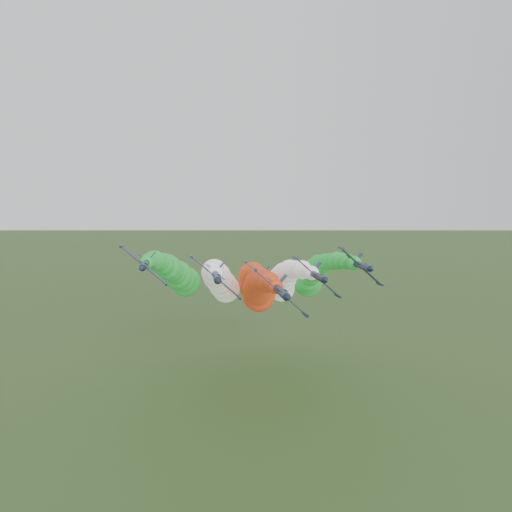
{
  "coord_description": "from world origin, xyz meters",
  "views": [
    {
      "loc": [
        -5.24,
        -89.38,
        54.74
      ],
      "look_at": [
        6.45,
        -2.37,
        45.37
      ],
      "focal_mm": 35.0,
      "sensor_mm": 36.0,
      "label": 1
    }
  ],
  "objects_px": {
    "jet_lead": "(259,291)",
    "jet_inner_left": "(220,281)",
    "jet_inner_right": "(284,281)",
    "jet_outer_left": "(176,274)",
    "jet_trail": "(252,282)",
    "jet_outer_right": "(312,275)"
  },
  "relations": [
    {
      "from": "jet_outer_left",
      "to": "jet_outer_right",
      "type": "bearing_deg",
      "value": -1.09
    },
    {
      "from": "jet_lead",
      "to": "jet_outer_right",
      "type": "relative_size",
      "value": 0.99
    },
    {
      "from": "jet_inner_right",
      "to": "jet_trail",
      "type": "distance_m",
      "value": 16.65
    },
    {
      "from": "jet_inner_right",
      "to": "jet_outer_right",
      "type": "distance_m",
      "value": 12.36
    },
    {
      "from": "jet_inner_right",
      "to": "jet_outer_left",
      "type": "distance_m",
      "value": 31.39
    },
    {
      "from": "jet_inner_left",
      "to": "jet_outer_left",
      "type": "bearing_deg",
      "value": 134.33
    },
    {
      "from": "jet_lead",
      "to": "jet_outer_right",
      "type": "xyz_separation_m",
      "value": [
        18.91,
        18.55,
        1.03
      ]
    },
    {
      "from": "jet_outer_right",
      "to": "jet_inner_left",
      "type": "bearing_deg",
      "value": -157.75
    },
    {
      "from": "jet_inner_left",
      "to": "jet_outer_left",
      "type": "relative_size",
      "value": 0.99
    },
    {
      "from": "jet_trail",
      "to": "jet_outer_right",
      "type": "bearing_deg",
      "value": -23.96
    },
    {
      "from": "jet_outer_right",
      "to": "jet_trail",
      "type": "bearing_deg",
      "value": 156.04
    },
    {
      "from": "jet_inner_left",
      "to": "jet_outer_left",
      "type": "xyz_separation_m",
      "value": [
        -12.11,
        12.39,
        0.28
      ]
    },
    {
      "from": "jet_inner_left",
      "to": "jet_inner_right",
      "type": "xyz_separation_m",
      "value": [
        18.26,
        4.58,
        -1.11
      ]
    },
    {
      "from": "jet_lead",
      "to": "jet_outer_left",
      "type": "relative_size",
      "value": 0.99
    },
    {
      "from": "jet_lead",
      "to": "jet_outer_left",
      "type": "bearing_deg",
      "value": 138.19
    },
    {
      "from": "jet_trail",
      "to": "jet_outer_left",
      "type": "bearing_deg",
      "value": -163.21
    },
    {
      "from": "jet_inner_left",
      "to": "jet_trail",
      "type": "distance_m",
      "value": 22.55
    },
    {
      "from": "jet_lead",
      "to": "jet_inner_left",
      "type": "bearing_deg",
      "value": 143.9
    },
    {
      "from": "jet_inner_right",
      "to": "jet_trail",
      "type": "xyz_separation_m",
      "value": [
        -7.27,
        14.78,
        -2.42
      ]
    },
    {
      "from": "jet_lead",
      "to": "jet_trail",
      "type": "bearing_deg",
      "value": 86.74
    },
    {
      "from": "jet_lead",
      "to": "jet_outer_left",
      "type": "distance_m",
      "value": 29.05
    },
    {
      "from": "jet_inner_right",
      "to": "jet_inner_left",
      "type": "bearing_deg",
      "value": -165.92
    }
  ]
}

